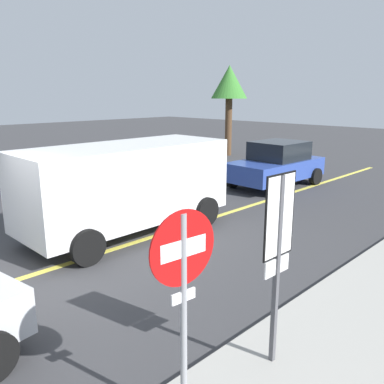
{
  "coord_description": "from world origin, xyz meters",
  "views": [
    {
      "loc": [
        -2.09,
        -7.13,
        3.37
      ],
      "look_at": [
        4.2,
        -0.83,
        1.18
      ],
      "focal_mm": 37.27,
      "sensor_mm": 36.0,
      "label": 1
    }
  ],
  "objects_px": {
    "speed_limit_sign": "(278,238)",
    "white_van": "(126,183)",
    "car_blue_behind_van": "(276,164)",
    "stop_sign": "(183,283)",
    "tree_left_verge": "(229,85)"
  },
  "relations": [
    {
      "from": "stop_sign",
      "to": "white_van",
      "type": "height_order",
      "value": "stop_sign"
    },
    {
      "from": "stop_sign",
      "to": "car_blue_behind_van",
      "type": "xyz_separation_m",
      "value": [
        10.19,
        5.62,
        -0.77
      ]
    },
    {
      "from": "speed_limit_sign",
      "to": "car_blue_behind_van",
      "type": "distance_m",
      "value": 10.64
    },
    {
      "from": "speed_limit_sign",
      "to": "tree_left_verge",
      "type": "relative_size",
      "value": 0.51
    },
    {
      "from": "tree_left_verge",
      "to": "speed_limit_sign",
      "type": "bearing_deg",
      "value": -138.27
    },
    {
      "from": "white_van",
      "to": "tree_left_verge",
      "type": "relative_size",
      "value": 1.06
    },
    {
      "from": "speed_limit_sign",
      "to": "car_blue_behind_van",
      "type": "relative_size",
      "value": 0.63
    },
    {
      "from": "stop_sign",
      "to": "car_blue_behind_van",
      "type": "distance_m",
      "value": 11.67
    },
    {
      "from": "white_van",
      "to": "stop_sign",
      "type": "bearing_deg",
      "value": -120.54
    },
    {
      "from": "stop_sign",
      "to": "car_blue_behind_van",
      "type": "relative_size",
      "value": 0.58
    },
    {
      "from": "speed_limit_sign",
      "to": "white_van",
      "type": "xyz_separation_m",
      "value": [
        1.79,
        5.48,
        -0.5
      ]
    },
    {
      "from": "stop_sign",
      "to": "speed_limit_sign",
      "type": "relative_size",
      "value": 0.93
    },
    {
      "from": "white_van",
      "to": "car_blue_behind_van",
      "type": "bearing_deg",
      "value": 2.68
    },
    {
      "from": "speed_limit_sign",
      "to": "tree_left_verge",
      "type": "xyz_separation_m",
      "value": [
        13.59,
        12.12,
        2.12
      ]
    },
    {
      "from": "stop_sign",
      "to": "speed_limit_sign",
      "type": "height_order",
      "value": "speed_limit_sign"
    }
  ]
}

